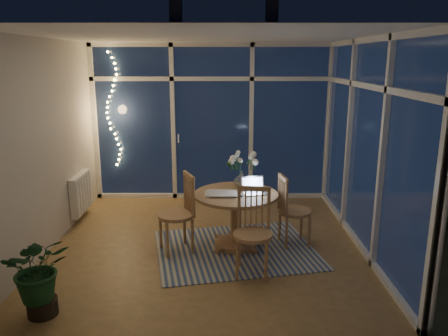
{
  "coord_description": "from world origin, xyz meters",
  "views": [
    {
      "loc": [
        0.2,
        -5.31,
        2.35
      ],
      "look_at": [
        0.2,
        0.25,
        0.95
      ],
      "focal_mm": 35.0,
      "sensor_mm": 36.0,
      "label": 1
    }
  ],
  "objects": [
    {
      "name": "potted_plant",
      "position": [
        -1.51,
        -1.65,
        0.38
      ],
      "size": [
        0.67,
        0.63,
        0.76
      ],
      "primitive_type": "imported",
      "rotation": [
        0.0,
        0.0,
        0.37
      ],
      "color": "#174120",
      "rests_on": "floor"
    },
    {
      "name": "flower_vase",
      "position": [
        0.43,
        0.18,
        0.82
      ],
      "size": [
        0.24,
        0.24,
        0.21
      ],
      "primitive_type": "imported",
      "rotation": [
        0.0,
        0.0,
        0.2
      ],
      "color": "white",
      "rests_on": "dining_table"
    },
    {
      "name": "wall_right",
      "position": [
        2.0,
        0.0,
        1.3
      ],
      "size": [
        0.04,
        4.0,
        2.6
      ],
      "primitive_type": "cube",
      "color": "beige",
      "rests_on": "floor"
    },
    {
      "name": "chair_left",
      "position": [
        -0.4,
        -0.25,
        0.5
      ],
      "size": [
        0.61,
        0.61,
        1.0
      ],
      "primitive_type": "cube",
      "rotation": [
        0.0,
        0.0,
        -1.17
      ],
      "color": "#946642",
      "rests_on": "floor"
    },
    {
      "name": "wall_front",
      "position": [
        0.0,
        -2.0,
        1.3
      ],
      "size": [
        4.0,
        0.04,
        2.6
      ],
      "primitive_type": "cube",
      "color": "beige",
      "rests_on": "floor"
    },
    {
      "name": "rug",
      "position": [
        0.35,
        -0.21,
        0.01
      ],
      "size": [
        2.23,
        1.92,
        0.01
      ],
      "primitive_type": "cube",
      "rotation": [
        0.0,
        0.0,
        0.2
      ],
      "color": "beige",
      "rests_on": "floor"
    },
    {
      "name": "ceiling",
      "position": [
        0.0,
        0.0,
        2.6
      ],
      "size": [
        4.0,
        4.0,
        0.0
      ],
      "primitive_type": "plane",
      "color": "white",
      "rests_on": "wall_back"
    },
    {
      "name": "garden_patio",
      "position": [
        0.5,
        5.0,
        -0.06
      ],
      "size": [
        12.0,
        6.0,
        0.1
      ],
      "primitive_type": "cube",
      "color": "black",
      "rests_on": "ground"
    },
    {
      "name": "neighbour_roof",
      "position": [
        0.3,
        8.5,
        2.2
      ],
      "size": [
        7.0,
        3.0,
        2.2
      ],
      "primitive_type": "cube",
      "color": "#2F3139",
      "rests_on": "ground"
    },
    {
      "name": "garden_fence",
      "position": [
        0.0,
        5.5,
        0.9
      ],
      "size": [
        11.0,
        0.08,
        1.8
      ],
      "primitive_type": "cube",
      "color": "#3D2016",
      "rests_on": "ground"
    },
    {
      "name": "fairy_lights",
      "position": [
        -1.65,
        1.88,
        1.52
      ],
      "size": [
        0.24,
        0.1,
        1.85
      ],
      "primitive_type": null,
      "color": "#FFD066",
      "rests_on": "window_wall_back"
    },
    {
      "name": "wall_back",
      "position": [
        0.0,
        2.0,
        1.3
      ],
      "size": [
        4.0,
        0.04,
        2.6
      ],
      "primitive_type": "cube",
      "color": "beige",
      "rests_on": "floor"
    },
    {
      "name": "radiator",
      "position": [
        -1.94,
        0.9,
        0.4
      ],
      "size": [
        0.1,
        0.7,
        0.58
      ],
      "primitive_type": "cube",
      "color": "white",
      "rests_on": "wall_left"
    },
    {
      "name": "floor",
      "position": [
        0.0,
        0.0,
        0.0
      ],
      "size": [
        4.0,
        4.0,
        0.0
      ],
      "primitive_type": "plane",
      "color": "olive",
      "rests_on": "ground"
    },
    {
      "name": "bowl",
      "position": [
        0.64,
        0.1,
        0.74
      ],
      "size": [
        0.18,
        0.18,
        0.04
      ],
      "primitive_type": "imported",
      "rotation": [
        0.0,
        0.0,
        0.2
      ],
      "color": "silver",
      "rests_on": "dining_table"
    },
    {
      "name": "wall_left",
      "position": [
        -2.0,
        0.0,
        1.3
      ],
      "size": [
        0.04,
        4.0,
        2.6
      ],
      "primitive_type": "cube",
      "color": "beige",
      "rests_on": "floor"
    },
    {
      "name": "window_wall_back",
      "position": [
        0.0,
        1.96,
        1.3
      ],
      "size": [
        4.0,
        0.1,
        2.6
      ],
      "primitive_type": "cube",
      "color": "white",
      "rests_on": "floor"
    },
    {
      "name": "garden_shrubs",
      "position": [
        -0.8,
        3.4,
        0.45
      ],
      "size": [
        0.9,
        0.9,
        0.9
      ],
      "primitive_type": "sphere",
      "color": "black",
      "rests_on": "ground"
    },
    {
      "name": "phone",
      "position": [
        0.37,
        -0.25,
        0.72
      ],
      "size": [
        0.12,
        0.09,
        0.01
      ],
      "primitive_type": "cube",
      "rotation": [
        0.0,
        0.0,
        0.29
      ],
      "color": "black",
      "rests_on": "dining_table"
    },
    {
      "name": "laptop",
      "position": [
        0.58,
        -0.13,
        0.82
      ],
      "size": [
        0.35,
        0.32,
        0.22
      ],
      "primitive_type": null,
      "rotation": [
        0.0,
        0.0,
        0.23
      ],
      "color": "#B5B5B9",
      "rests_on": "dining_table"
    },
    {
      "name": "window_wall_right",
      "position": [
        1.96,
        0.0,
        1.3
      ],
      "size": [
        0.1,
        4.0,
        2.6
      ],
      "primitive_type": "cube",
      "color": "white",
      "rests_on": "floor"
    },
    {
      "name": "chair_front",
      "position": [
        0.51,
        -0.85,
        0.49
      ],
      "size": [
        0.51,
        0.51,
        0.99
      ],
      "primitive_type": "cube",
      "rotation": [
        0.0,
        0.0,
        -0.11
      ],
      "color": "#946642",
      "rests_on": "floor"
    },
    {
      "name": "chair_right",
      "position": [
        1.1,
        -0.04,
        0.47
      ],
      "size": [
        0.51,
        0.51,
        0.95
      ],
      "primitive_type": "cube",
      "rotation": [
        0.0,
        0.0,
        1.74
      ],
      "color": "#946642",
      "rests_on": "floor"
    },
    {
      "name": "dining_table",
      "position": [
        0.35,
        -0.11,
        0.36
      ],
      "size": [
        1.24,
        1.24,
        0.72
      ],
      "primitive_type": "cylinder",
      "rotation": [
        0.0,
        0.0,
        0.2
      ],
      "color": "#946642",
      "rests_on": "floor"
    },
    {
      "name": "newspapers",
      "position": [
        0.16,
        -0.16,
        0.73
      ],
      "size": [
        0.37,
        0.29,
        0.02
      ],
      "primitive_type": "cube",
      "rotation": [
        0.0,
        0.0,
        -0.08
      ],
      "color": "silver",
      "rests_on": "dining_table"
    }
  ]
}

